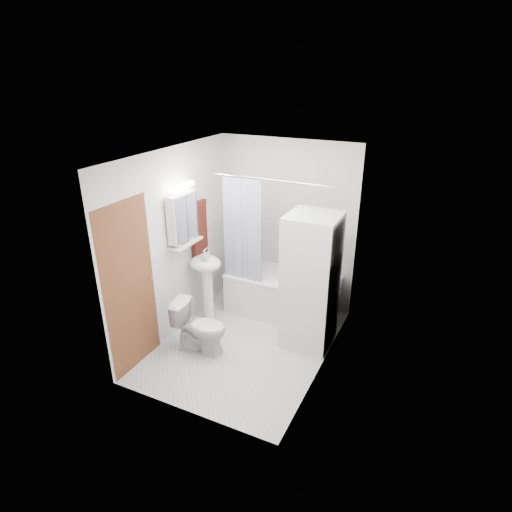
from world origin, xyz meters
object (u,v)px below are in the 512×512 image
at_px(washer_dryer, 310,281).
at_px(toilet, 200,327).
at_px(sink, 206,273).
at_px(bathtub, 282,293).

distance_m(washer_dryer, toilet, 1.46).
xyz_separation_m(sink, washer_dryer, (1.43, 0.10, 0.15)).
bearing_deg(sink, bathtub, 34.38).
relative_size(sink, washer_dryer, 0.61).
height_order(washer_dryer, toilet, washer_dryer).
bearing_deg(sink, washer_dryer, 3.95).
distance_m(bathtub, sink, 1.12).
bearing_deg(washer_dryer, bathtub, 138.05).
xyz_separation_m(bathtub, toilet, (-0.57, -1.26, 0.00)).
height_order(bathtub, toilet, toilet).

